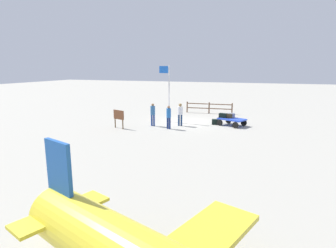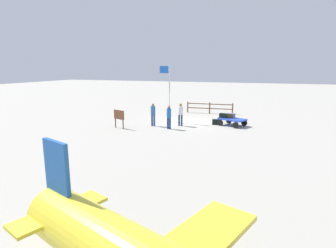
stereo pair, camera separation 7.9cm
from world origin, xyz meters
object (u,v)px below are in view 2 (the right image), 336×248
at_px(suitcase_olive, 223,116).
at_px(luggage_cart, 232,120).
at_px(flagpole, 168,88).
at_px(suitcase_grey, 231,115).
at_px(suitcase_maroon, 216,122).
at_px(suitcase_navy, 229,116).
at_px(worker_supervisor, 153,113).
at_px(signboard, 119,116).
at_px(worker_trailing, 169,116).
at_px(worker_lead, 180,112).

bearing_deg(suitcase_olive, luggage_cart, 170.68).
bearing_deg(suitcase_olive, flagpole, 3.65).
xyz_separation_m(suitcase_grey, suitcase_maroon, (1.16, 0.22, -0.55)).
relative_size(suitcase_navy, flagpole, 0.13).
bearing_deg(suitcase_navy, worker_supervisor, 23.37).
bearing_deg(signboard, suitcase_grey, -151.84).
xyz_separation_m(suitcase_olive, suitcase_maroon, (0.57, 0.06, -0.54)).
xyz_separation_m(luggage_cart, suitcase_olive, (0.68, -0.11, 0.30)).
bearing_deg(suitcase_navy, luggage_cart, 148.56).
xyz_separation_m(luggage_cart, worker_trailing, (4.16, 2.73, 0.55)).
bearing_deg(signboard, suitcase_olive, -150.89).
distance_m(suitcase_grey, suitcase_maroon, 1.31).
height_order(suitcase_grey, signboard, signboard).
relative_size(worker_trailing, flagpole, 0.37).
height_order(suitcase_maroon, worker_supervisor, worker_supervisor).
height_order(suitcase_maroon, worker_lead, worker_lead).
distance_m(luggage_cart, signboard, 8.55).
distance_m(suitcase_olive, worker_trailing, 4.50).
relative_size(suitcase_grey, suitcase_olive, 0.96).
height_order(luggage_cart, suitcase_grey, suitcase_grey).
bearing_deg(suitcase_grey, suitcase_maroon, 10.79).
xyz_separation_m(worker_supervisor, flagpole, (-0.50, -2.00, 1.72)).
distance_m(luggage_cart, suitcase_grey, 0.43).
xyz_separation_m(suitcase_olive, worker_lead, (3.03, 1.48, 0.30)).
height_order(luggage_cart, worker_supervisor, worker_supervisor).
relative_size(suitcase_grey, signboard, 0.46).
distance_m(suitcase_grey, worker_trailing, 5.06).
xyz_separation_m(worker_trailing, flagpole, (0.98, -2.55, 1.76)).
bearing_deg(suitcase_navy, suitcase_olive, 5.93).
bearing_deg(worker_trailing, flagpole, -69.04).
xyz_separation_m(suitcase_olive, flagpole, (4.46, 0.28, 2.01)).
height_order(luggage_cart, signboard, signboard).
xyz_separation_m(suitcase_maroon, worker_trailing, (2.91, 2.78, 0.78)).
bearing_deg(suitcase_maroon, worker_lead, 30.21).
relative_size(suitcase_grey, worker_trailing, 0.36).
height_order(worker_trailing, flagpole, flagpole).
distance_m(suitcase_grey, worker_lead, 3.99).
bearing_deg(suitcase_grey, worker_supervisor, 23.80).
xyz_separation_m(suitcase_olive, worker_supervisor, (4.95, 2.28, 0.29)).
bearing_deg(signboard, worker_supervisor, -141.56).
bearing_deg(suitcase_olive, signboard, 29.11).
distance_m(suitcase_grey, signboard, 8.58).
distance_m(suitcase_navy, signboard, 8.38).
distance_m(luggage_cart, suitcase_olive, 0.75).
relative_size(suitcase_navy, signboard, 0.44).
distance_m(worker_lead, worker_trailing, 1.43).
height_order(suitcase_olive, worker_supervisor, worker_supervisor).
xyz_separation_m(suitcase_navy, suitcase_olive, (0.42, 0.04, 0.01)).
height_order(suitcase_grey, suitcase_maroon, suitcase_grey).
bearing_deg(flagpole, suitcase_olive, -176.35).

